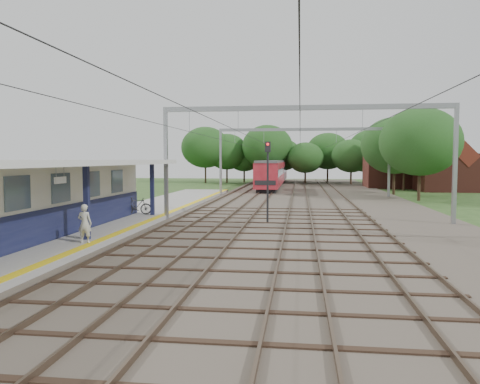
{
  "coord_description": "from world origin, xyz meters",
  "views": [
    {
      "loc": [
        3.23,
        -13.05,
        3.8
      ],
      "look_at": [
        -0.81,
        18.3,
        1.6
      ],
      "focal_mm": 35.0,
      "sensor_mm": 36.0,
      "label": 1
    }
  ],
  "objects_px": {
    "person": "(85,223)",
    "train": "(274,172)",
    "bicycle": "(137,206)",
    "signal_post": "(268,170)"
  },
  "relations": [
    {
      "from": "train",
      "to": "bicycle",
      "type": "bearing_deg",
      "value": -99.31
    },
    {
      "from": "person",
      "to": "bicycle",
      "type": "distance_m",
      "value": 9.94
    },
    {
      "from": "person",
      "to": "train",
      "type": "xyz_separation_m",
      "value": [
        5.1,
        48.92,
        0.84
      ]
    },
    {
      "from": "bicycle",
      "to": "signal_post",
      "type": "relative_size",
      "value": 0.37
    },
    {
      "from": "person",
      "to": "train",
      "type": "bearing_deg",
      "value": -95.83
    },
    {
      "from": "train",
      "to": "signal_post",
      "type": "xyz_separation_m",
      "value": [
        1.85,
        -39.93,
        1.17
      ]
    },
    {
      "from": "bicycle",
      "to": "signal_post",
      "type": "bearing_deg",
      "value": -111.94
    },
    {
      "from": "bicycle",
      "to": "signal_post",
      "type": "xyz_separation_m",
      "value": [
        8.25,
        -0.86,
        2.27
      ]
    },
    {
      "from": "person",
      "to": "signal_post",
      "type": "height_order",
      "value": "signal_post"
    },
    {
      "from": "bicycle",
      "to": "train",
      "type": "relative_size",
      "value": 0.05
    }
  ]
}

